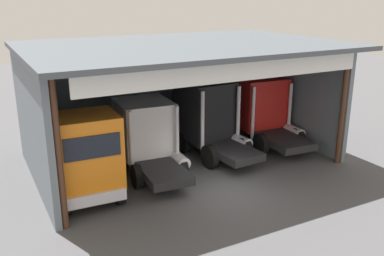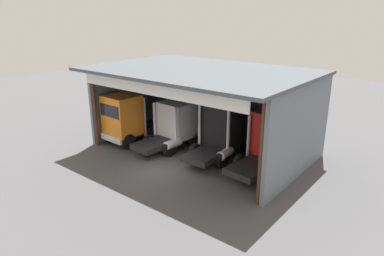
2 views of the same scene
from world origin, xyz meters
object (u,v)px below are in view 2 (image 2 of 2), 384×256
(truck_black_center_bay, at_px, (222,128))
(truck_red_yard_outside, at_px, (273,141))
(truck_orange_right_bay, at_px, (125,118))
(oil_drum, at_px, (266,140))
(truck_white_left_bay, at_px, (176,123))
(tool_cart, at_px, (264,139))

(truck_black_center_bay, distance_m, truck_red_yard_outside, 3.51)
(truck_orange_right_bay, xyz_separation_m, truck_black_center_bay, (6.79, 2.37, 0.08))
(truck_orange_right_bay, bearing_deg, oil_drum, -143.06)
(truck_orange_right_bay, xyz_separation_m, oil_drum, (8.31, 5.70, -1.38))
(truck_orange_right_bay, distance_m, truck_black_center_bay, 7.19)
(truck_orange_right_bay, xyz_separation_m, truck_white_left_bay, (3.28, 1.83, -0.16))
(oil_drum, relative_size, tool_cart, 0.94)
(truck_orange_right_bay, xyz_separation_m, truck_red_yard_outside, (10.29, 2.55, -0.04))
(truck_red_yard_outside, distance_m, oil_drum, 3.96)
(truck_white_left_bay, bearing_deg, tool_cart, 42.62)
(tool_cart, bearing_deg, truck_white_left_bay, -141.52)
(truck_black_center_bay, height_order, truck_red_yard_outside, truck_black_center_bay)
(truck_black_center_bay, relative_size, truck_red_yard_outside, 0.98)
(truck_black_center_bay, bearing_deg, truck_orange_right_bay, -164.73)
(truck_white_left_bay, distance_m, truck_black_center_bay, 3.56)
(truck_red_yard_outside, bearing_deg, tool_cart, 128.52)
(truck_white_left_bay, xyz_separation_m, tool_cart, (4.88, 3.88, -1.20))
(truck_red_yard_outside, xyz_separation_m, oil_drum, (-1.98, 3.16, -1.35))
(truck_white_left_bay, distance_m, truck_red_yard_outside, 7.05)
(oil_drum, bearing_deg, truck_white_left_bay, -142.39)
(truck_black_center_bay, height_order, oil_drum, truck_black_center_bay)
(truck_white_left_bay, bearing_deg, truck_black_center_bay, 12.98)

